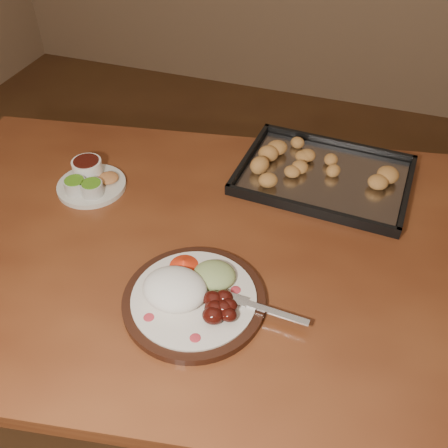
% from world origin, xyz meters
% --- Properties ---
extents(ground, '(4.00, 4.00, 0.00)m').
position_xyz_m(ground, '(0.00, 0.00, 0.00)').
color(ground, brown).
rests_on(ground, ground).
extents(dining_table, '(1.63, 1.15, 0.75)m').
position_xyz_m(dining_table, '(0.11, -0.15, 0.65)').
color(dining_table, brown).
rests_on(dining_table, ground).
extents(dinner_plate, '(0.37, 0.28, 0.07)m').
position_xyz_m(dinner_plate, '(0.10, -0.32, 0.77)').
color(dinner_plate, black).
rests_on(dinner_plate, dining_table).
extents(condiment_saucer, '(0.17, 0.17, 0.06)m').
position_xyz_m(condiment_saucer, '(-0.28, -0.06, 0.77)').
color(condiment_saucer, silver).
rests_on(condiment_saucer, dining_table).
extents(baking_tray, '(0.44, 0.34, 0.04)m').
position_xyz_m(baking_tray, '(0.28, 0.16, 0.76)').
color(baking_tray, black).
rests_on(baking_tray, dining_table).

